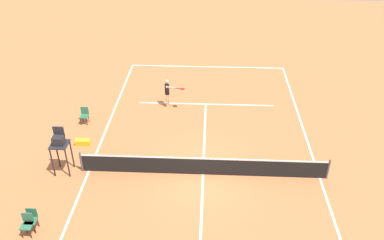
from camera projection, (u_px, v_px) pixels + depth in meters
ground_plane at (203, 174)px, 19.08m from camera, size 60.00×60.00×0.00m
court_lines at (203, 174)px, 19.08m from camera, size 11.02×24.34×0.01m
tennis_net at (203, 166)px, 18.82m from camera, size 11.62×0.10×1.07m
player_serving at (168, 91)px, 23.93m from camera, size 1.26×0.79×1.78m
tennis_ball at (152, 112)px, 23.84m from camera, size 0.07×0.07×0.07m
umpire_chair at (59, 144)px, 18.43m from camera, size 0.80×0.80×2.41m
courtside_chair_near at (31, 219)px, 15.96m from camera, size 0.44×0.46×0.95m
courtside_chair_mid at (84, 115)px, 22.64m from camera, size 0.44×0.46×0.95m
courtside_chair_far at (27, 223)px, 15.74m from camera, size 0.44×0.46×0.95m
equipment_bag at (83, 142)px, 21.04m from camera, size 0.76×0.32×0.30m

